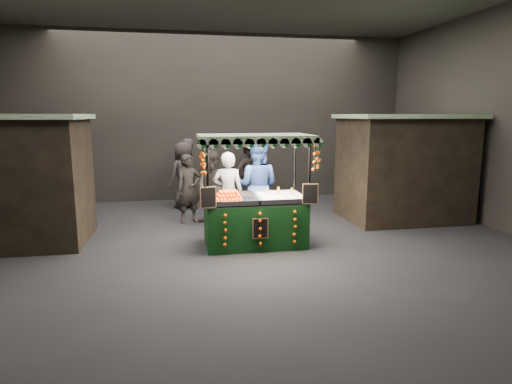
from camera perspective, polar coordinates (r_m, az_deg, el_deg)
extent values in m
plane|color=black|center=(8.69, -2.63, -7.07)|extent=(12.00, 12.00, 0.00)
cube|color=black|center=(13.27, -5.77, 9.81)|extent=(12.00, 0.10, 5.00)
cube|color=black|center=(3.41, 8.92, 8.77)|extent=(12.00, 0.10, 5.00)
cube|color=black|center=(10.88, 30.73, 8.38)|extent=(0.10, 10.00, 5.00)
cube|color=black|center=(9.87, -29.80, 1.11)|extent=(2.80, 2.00, 2.50)
cube|color=#12541D|center=(9.78, -30.48, 8.65)|extent=(3.00, 2.20, 0.10)
cube|color=black|center=(11.26, 18.96, 2.87)|extent=(2.80, 2.00, 2.50)
cube|color=#12541D|center=(11.18, 19.34, 9.49)|extent=(3.00, 2.20, 0.10)
cube|color=black|center=(8.59, -0.15, -4.18)|extent=(1.96, 1.07, 0.89)
cube|color=#B2B4B9|center=(8.49, -0.15, -1.15)|extent=(1.96, 1.07, 0.04)
cylinder|color=black|center=(7.84, -6.34, -0.96)|extent=(0.04, 0.04, 2.14)
cylinder|color=black|center=(8.20, 7.06, -0.49)|extent=(0.04, 0.04, 2.14)
cylinder|color=black|center=(8.84, -6.84, 0.29)|extent=(0.04, 0.04, 2.14)
cylinder|color=black|center=(9.16, 5.14, 0.67)|extent=(0.04, 0.04, 2.14)
cube|color=#12541D|center=(8.33, -0.15, 7.41)|extent=(2.18, 1.29, 0.07)
cube|color=white|center=(8.59, 3.36, -0.67)|extent=(0.87, 0.96, 0.07)
cube|color=black|center=(7.78, -6.38, -0.72)|extent=(0.30, 0.08, 0.39)
cube|color=black|center=(8.14, 7.23, -0.25)|extent=(0.30, 0.08, 0.39)
cube|color=black|center=(8.04, 0.59, -4.86)|extent=(0.30, 0.02, 0.39)
imported|color=slate|center=(9.27, -3.74, -0.21)|extent=(0.75, 0.59, 1.81)
imported|color=navy|center=(9.60, 0.17, 0.82)|extent=(1.21, 1.11, 2.03)
imported|color=black|center=(10.43, -8.94, 0.43)|extent=(0.71, 0.58, 1.66)
imported|color=#2E2926|center=(10.20, -5.72, 0.57)|extent=(1.09, 1.05, 1.76)
imported|color=#2D2925|center=(11.27, -0.16, 0.97)|extent=(0.98, 0.68, 1.54)
imported|color=black|center=(12.74, -0.65, 2.87)|extent=(1.41, 1.14, 1.91)
imported|color=#2D2524|center=(12.14, -9.52, 2.26)|extent=(1.08, 1.01, 1.86)
imported|color=black|center=(12.38, 16.60, 2.06)|extent=(1.68, 1.46, 1.83)
imported|color=#2C2623|center=(12.41, -9.24, 2.58)|extent=(0.51, 0.73, 1.93)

